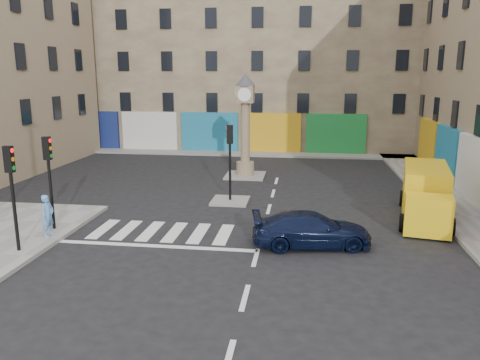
% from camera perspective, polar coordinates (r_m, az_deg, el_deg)
% --- Properties ---
extents(ground, '(120.00, 120.00, 0.00)m').
position_cam_1_polar(ground, '(15.47, 1.55, -10.83)').
color(ground, black).
rests_on(ground, ground).
extents(sidewalk_right, '(2.60, 30.00, 0.15)m').
position_cam_1_polar(sidewalk_right, '(25.88, 23.67, -2.00)').
color(sidewalk_right, gray).
rests_on(sidewalk_right, ground).
extents(sidewalk_far, '(32.00, 2.40, 0.15)m').
position_cam_1_polar(sidewalk_far, '(37.22, -0.85, 3.32)').
color(sidewalk_far, gray).
rests_on(sidewalk_far, ground).
extents(island_near, '(1.80, 1.80, 0.12)m').
position_cam_1_polar(island_near, '(23.20, -1.21, -2.56)').
color(island_near, gray).
rests_on(island_near, ground).
extents(island_far, '(2.40, 2.40, 0.12)m').
position_cam_1_polar(island_far, '(28.97, 0.64, 0.56)').
color(island_far, gray).
rests_on(island_far, ground).
extents(building_far, '(32.00, 10.00, 17.00)m').
position_cam_1_polar(building_far, '(42.51, 0.33, 15.89)').
color(building_far, '#968864').
rests_on(building_far, ground).
extents(traffic_light_left_near, '(0.28, 0.22, 3.70)m').
position_cam_1_polar(traffic_light_left_near, '(17.70, -26.10, -0.19)').
color(traffic_light_left_near, black).
rests_on(traffic_light_left_near, sidewalk_left).
extents(traffic_light_left_far, '(0.28, 0.22, 3.70)m').
position_cam_1_polar(traffic_light_left_far, '(19.69, -22.28, 1.36)').
color(traffic_light_left_far, black).
rests_on(traffic_light_left_far, sidewalk_left).
extents(traffic_light_island, '(0.28, 0.22, 3.70)m').
position_cam_1_polar(traffic_light_island, '(22.66, -1.24, 3.63)').
color(traffic_light_island, black).
rests_on(traffic_light_island, island_near).
extents(clock_pillar, '(1.20, 1.20, 6.10)m').
position_cam_1_polar(clock_pillar, '(28.43, 0.65, 7.44)').
color(clock_pillar, '#8A725A').
rests_on(clock_pillar, island_far).
extents(navy_sedan, '(4.57, 2.43, 1.26)m').
position_cam_1_polar(navy_sedan, '(17.43, 8.72, -5.98)').
color(navy_sedan, black).
rests_on(navy_sedan, ground).
extents(yellow_van, '(2.94, 6.25, 2.19)m').
position_cam_1_polar(yellow_van, '(22.05, 21.66, -1.53)').
color(yellow_van, yellow).
rests_on(yellow_van, ground).
extents(pedestrian_blue, '(0.46, 0.64, 1.63)m').
position_cam_1_polar(pedestrian_blue, '(19.17, -22.39, -4.05)').
color(pedestrian_blue, '#578EC7').
rests_on(pedestrian_blue, sidewalk_left).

